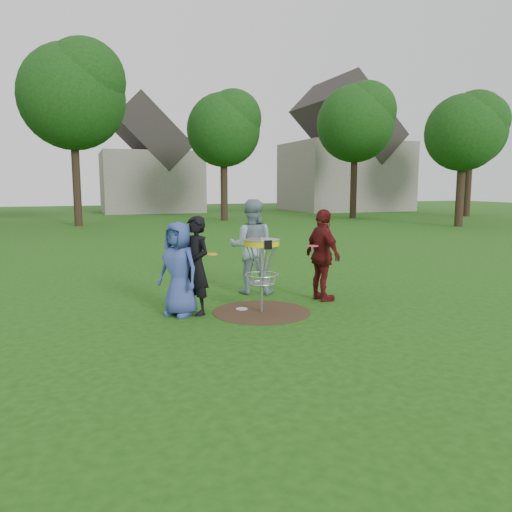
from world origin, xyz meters
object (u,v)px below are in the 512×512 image
object	(u,v)px
player_black	(196,265)
player_grey	(251,247)
player_maroon	(323,255)
player_blue	(179,269)
disc_golf_basket	(262,257)

from	to	relation	value
player_black	player_grey	size ratio (longest dim) A/B	0.88
player_black	player_maroon	xyz separation A→B (m)	(2.63, 0.18, 0.03)
player_blue	disc_golf_basket	world-z (taller)	player_blue
player_blue	player_maroon	world-z (taller)	player_maroon
player_black	disc_golf_basket	bearing A→B (deg)	52.53
player_blue	player_black	xyz separation A→B (m)	(0.31, -0.01, 0.05)
player_black	disc_golf_basket	world-z (taller)	player_black
player_blue	player_black	distance (m)	0.31
player_blue	player_maroon	size ratio (longest dim) A/B	0.91
player_maroon	player_black	bearing A→B (deg)	87.73
player_grey	disc_golf_basket	distance (m)	1.65
player_blue	player_maroon	bearing A→B (deg)	55.58
player_blue	player_grey	bearing A→B (deg)	87.89
player_black	player_maroon	world-z (taller)	player_maroon
player_blue	player_maroon	xyz separation A→B (m)	(2.94, 0.17, 0.08)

